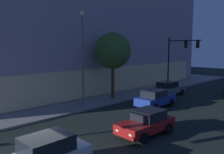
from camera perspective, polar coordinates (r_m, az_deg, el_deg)
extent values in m
cube|color=#4C4C51|center=(41.00, -13.76, -0.69)|extent=(37.20, 31.14, 0.15)
cube|color=#F8D99B|center=(28.92, 1.79, -0.48)|extent=(33.12, 0.60, 3.06)
cube|color=#A694A1|center=(40.73, -14.10, 10.75)|extent=(36.80, 30.74, 16.15)
cylinder|color=black|center=(32.23, 13.69, 3.35)|extent=(0.18, 0.18, 6.69)
cylinder|color=black|center=(31.19, 17.37, 8.54)|extent=(0.33, 4.34, 0.12)
cube|color=black|center=(31.09, 17.70, 7.61)|extent=(0.34, 0.34, 0.90)
sphere|color=green|center=(31.01, 17.99, 7.09)|extent=(0.18, 0.18, 0.18)
cube|color=black|center=(30.48, 20.31, 7.53)|extent=(0.34, 0.34, 0.90)
sphere|color=yellow|center=(30.41, 20.65, 8.04)|extent=(0.18, 0.18, 0.18)
cylinder|color=#606060|center=(20.94, -7.17, 3.62)|extent=(0.16, 0.16, 8.20)
sphere|color=#F9EFC6|center=(21.11, -7.35, 15.20)|extent=(0.44, 0.44, 0.44)
cylinder|color=#55331E|center=(24.77, 0.18, -1.19)|extent=(0.35, 0.35, 3.55)
sphere|color=#355A25|center=(24.51, 0.19, 6.48)|extent=(3.83, 3.83, 3.83)
cube|color=black|center=(10.81, -15.76, -15.48)|extent=(2.12, 1.62, 0.69)
cylinder|color=black|center=(12.40, -13.41, -17.67)|extent=(0.71, 0.26, 0.71)
cube|color=maroon|center=(15.21, 8.25, -11.58)|extent=(4.09, 1.88, 0.61)
cube|color=black|center=(15.25, 9.02, -9.09)|extent=(1.88, 1.64, 0.64)
cube|color=#F9F4CC|center=(13.47, 4.63, -14.04)|extent=(0.13, 0.20, 0.12)
cube|color=#F9F4CC|center=(14.16, 1.39, -12.94)|extent=(0.13, 0.20, 0.12)
cylinder|color=black|center=(13.88, 7.80, -14.78)|extent=(0.70, 0.26, 0.70)
cylinder|color=black|center=(14.97, 2.44, -13.05)|extent=(0.70, 0.26, 0.70)
cylinder|color=black|center=(15.78, 13.70, -12.18)|extent=(0.70, 0.26, 0.70)
cylinder|color=black|center=(16.75, 8.58, -10.90)|extent=(0.70, 0.26, 0.70)
cube|color=navy|center=(22.15, 10.69, -5.49)|extent=(4.34, 1.85, 0.73)
cube|color=black|center=(21.75, 10.25, -3.94)|extent=(2.05, 1.64, 0.59)
cube|color=#F9F4CC|center=(24.17, 12.43, -4.47)|extent=(0.12, 0.20, 0.12)
cube|color=#F9F4CC|center=(23.63, 14.64, -4.80)|extent=(0.12, 0.20, 0.12)
cylinder|color=black|center=(23.80, 10.69, -5.51)|extent=(0.71, 0.25, 0.71)
cylinder|color=black|center=(22.88, 14.42, -6.12)|extent=(0.71, 0.25, 0.71)
cylinder|color=black|center=(21.68, 6.70, -6.68)|extent=(0.71, 0.25, 0.71)
cylinder|color=black|center=(20.67, 10.64, -7.44)|extent=(0.71, 0.25, 0.71)
cube|color=slate|center=(28.03, 13.75, -3.01)|extent=(4.64, 1.95, 0.69)
cube|color=black|center=(27.63, 13.43, -1.77)|extent=(2.26, 1.72, 0.62)
cube|color=#F9F4CC|center=(30.23, 15.02, -2.32)|extent=(0.12, 0.20, 0.12)
cube|color=#F9F4CC|center=(29.71, 16.90, -2.55)|extent=(0.12, 0.20, 0.12)
cylinder|color=black|center=(29.76, 13.59, -3.09)|extent=(0.66, 0.25, 0.66)
cylinder|color=black|center=(28.88, 16.77, -3.51)|extent=(0.66, 0.25, 0.66)
cylinder|color=black|center=(27.38, 10.53, -3.90)|extent=(0.66, 0.25, 0.66)
cylinder|color=black|center=(26.42, 13.89, -4.39)|extent=(0.66, 0.25, 0.66)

